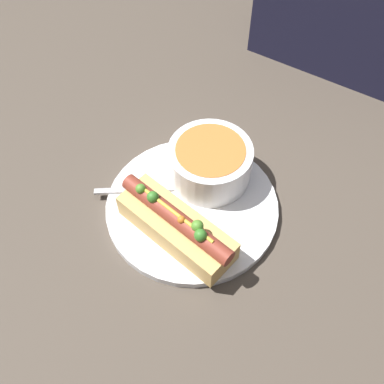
{
  "coord_description": "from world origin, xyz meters",
  "views": [
    {
      "loc": [
        0.19,
        -0.3,
        0.55
      ],
      "look_at": [
        0.0,
        0.0,
        0.04
      ],
      "focal_mm": 42.0,
      "sensor_mm": 36.0,
      "label": 1
    }
  ],
  "objects": [
    {
      "name": "soup_bowl",
      "position": [
        -0.01,
        0.06,
        0.04
      ],
      "size": [
        0.12,
        0.12,
        0.06
      ],
      "color": "white",
      "rests_on": "dinner_plate"
    },
    {
      "name": "spoon",
      "position": [
        -0.04,
        0.01,
        0.02
      ],
      "size": [
        0.14,
        0.1,
        0.01
      ],
      "rotation": [
        0.0,
        0.0,
        0.62
      ],
      "color": "#B7B7BC",
      "rests_on": "dinner_plate"
    },
    {
      "name": "hot_dog",
      "position": [
        0.01,
        -0.05,
        0.04
      ],
      "size": [
        0.18,
        0.08,
        0.06
      ],
      "rotation": [
        0.0,
        0.0,
        -0.17
      ],
      "color": "#DBAD60",
      "rests_on": "dinner_plate"
    },
    {
      "name": "ground_plane",
      "position": [
        0.0,
        0.0,
        0.0
      ],
      "size": [
        4.0,
        4.0,
        0.0
      ],
      "primitive_type": "plane",
      "color": "#4C4238"
    },
    {
      "name": "dinner_plate",
      "position": [
        0.0,
        0.0,
        0.01
      ],
      "size": [
        0.25,
        0.25,
        0.01
      ],
      "color": "white",
      "rests_on": "ground_plane"
    }
  ]
}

